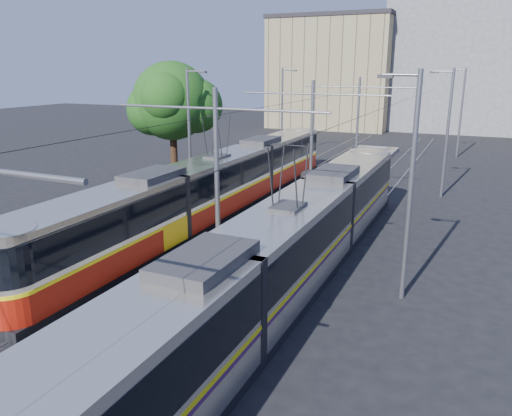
% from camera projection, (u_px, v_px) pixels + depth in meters
% --- Properties ---
extents(ground, '(160.00, 160.00, 0.00)m').
position_uv_depth(ground, '(82.00, 364.00, 14.01)').
color(ground, black).
rests_on(ground, ground).
extents(platform, '(4.00, 50.00, 0.30)m').
position_uv_depth(platform, '(293.00, 209.00, 28.86)').
color(platform, gray).
rests_on(platform, ground).
extents(tactile_strip_left, '(0.70, 50.00, 0.01)m').
position_uv_depth(tactile_strip_left, '(270.00, 203.00, 29.39)').
color(tactile_strip_left, gray).
rests_on(tactile_strip_left, platform).
extents(tactile_strip_right, '(0.70, 50.00, 0.01)m').
position_uv_depth(tactile_strip_right, '(317.00, 209.00, 28.24)').
color(tactile_strip_right, gray).
rests_on(tactile_strip_right, platform).
extents(rails, '(8.71, 70.00, 0.03)m').
position_uv_depth(rails, '(293.00, 211.00, 28.90)').
color(rails, gray).
rests_on(rails, ground).
extents(tram_left, '(2.43, 29.67, 5.50)m').
position_uv_depth(tram_left, '(218.00, 185.00, 27.72)').
color(tram_left, black).
rests_on(tram_left, ground).
extents(tram_right, '(2.43, 28.83, 5.50)m').
position_uv_depth(tram_right, '(287.00, 247.00, 17.82)').
color(tram_right, black).
rests_on(tram_right, ground).
extents(catenary, '(9.20, 70.00, 7.00)m').
position_uv_depth(catenary, '(275.00, 139.00, 25.18)').
color(catenary, slate).
rests_on(catenary, platform).
extents(street_lamps, '(15.18, 38.22, 8.00)m').
position_uv_depth(street_lamps, '(317.00, 131.00, 31.27)').
color(street_lamps, slate).
rests_on(street_lamps, ground).
extents(shelter, '(0.66, 1.01, 2.16)m').
position_uv_depth(shelter, '(308.00, 189.00, 27.96)').
color(shelter, black).
rests_on(shelter, platform).
extents(tree, '(5.84, 5.40, 8.48)m').
position_uv_depth(tree, '(178.00, 102.00, 33.88)').
color(tree, '#382314').
rests_on(tree, ground).
extents(building_left, '(16.32, 12.24, 14.68)m').
position_uv_depth(building_left, '(335.00, 73.00, 68.55)').
color(building_left, '#978E66').
rests_on(building_left, ground).
extents(building_centre, '(18.36, 14.28, 17.00)m').
position_uv_depth(building_centre, '(462.00, 64.00, 65.35)').
color(building_centre, gray).
rests_on(building_centre, ground).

